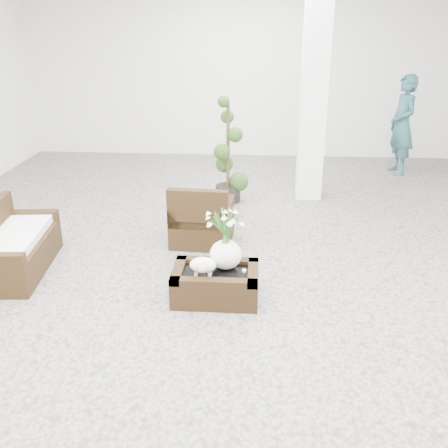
# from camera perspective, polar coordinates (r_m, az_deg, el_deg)

# --- Properties ---
(ground) EXTENTS (11.00, 11.00, 0.00)m
(ground) POSITION_cam_1_polar(r_m,az_deg,el_deg) (6.26, 0.06, -4.93)
(ground) COLOR gray
(ground) RESTS_ON ground
(column) EXTENTS (0.40, 0.40, 3.50)m
(column) POSITION_cam_1_polar(r_m,az_deg,el_deg) (8.48, 9.81, 14.29)
(column) COLOR white
(column) RESTS_ON ground
(coffee_table) EXTENTS (0.90, 0.60, 0.31)m
(coffee_table) POSITION_cam_1_polar(r_m,az_deg,el_deg) (5.58, -0.92, -6.66)
(coffee_table) COLOR #33210F
(coffee_table) RESTS_ON ground
(sheep_figurine) EXTENTS (0.28, 0.23, 0.21)m
(sheep_figurine) POSITION_cam_1_polar(r_m,az_deg,el_deg) (5.38, -2.31, -4.67)
(sheep_figurine) COLOR white
(sheep_figurine) RESTS_ON coffee_table
(planter_narcissus) EXTENTS (0.44, 0.44, 0.80)m
(planter_narcissus) POSITION_cam_1_polar(r_m,az_deg,el_deg) (5.42, 0.18, -1.02)
(planter_narcissus) COLOR white
(planter_narcissus) RESTS_ON coffee_table
(tealight) EXTENTS (0.04, 0.04, 0.03)m
(tealight) POSITION_cam_1_polar(r_m,az_deg,el_deg) (5.50, 2.21, -5.09)
(tealight) COLOR white
(tealight) RESTS_ON coffee_table
(armchair) EXTENTS (0.81, 0.78, 0.82)m
(armchair) POSITION_cam_1_polar(r_m,az_deg,el_deg) (6.86, -2.41, 1.27)
(armchair) COLOR #33210F
(armchair) RESTS_ON ground
(loveseat) EXTENTS (0.82, 1.48, 0.76)m
(loveseat) POSITION_cam_1_polar(r_m,az_deg,el_deg) (6.55, -21.91, -1.70)
(loveseat) COLOR #33210F
(loveseat) RESTS_ON ground
(topiary) EXTENTS (0.44, 0.44, 1.66)m
(topiary) POSITION_cam_1_polar(r_m,az_deg,el_deg) (8.29, 0.44, 7.96)
(topiary) COLOR #203C13
(topiary) RESTS_ON ground
(shopper) EXTENTS (0.56, 0.74, 1.84)m
(shopper) POSITION_cam_1_polar(r_m,az_deg,el_deg) (10.43, 18.88, 10.19)
(shopper) COLOR #285058
(shopper) RESTS_ON ground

